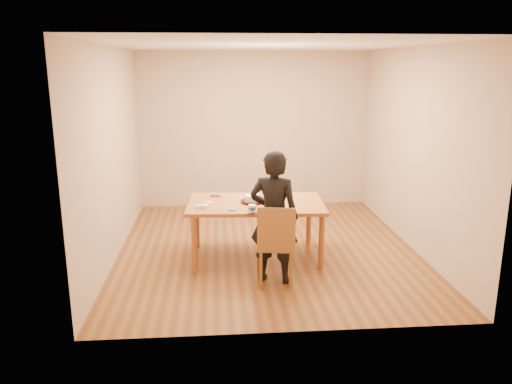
{
  "coord_description": "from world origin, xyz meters",
  "views": [
    {
      "loc": [
        -0.67,
        -6.45,
        2.45
      ],
      "look_at": [
        -0.18,
        -0.39,
        0.9
      ],
      "focal_mm": 35.0,
      "sensor_mm": 36.0,
      "label": 1
    }
  ],
  "objects": [
    {
      "name": "candy_box_pink",
      "position": [
        -0.69,
        -0.01,
        0.76
      ],
      "size": [
        0.15,
        0.1,
        0.02
      ],
      "primitive_type": "cube",
      "rotation": [
        0.0,
        0.0,
        -0.28
      ],
      "color": "#D5328B",
      "rests_on": "dining_table"
    },
    {
      "name": "cake_plate",
      "position": [
        -0.22,
        -0.34,
        0.76
      ],
      "size": [
        0.3,
        0.3,
        0.02
      ],
      "primitive_type": "cylinder",
      "color": "red",
      "rests_on": "dining_table"
    },
    {
      "name": "ramekin_multi",
      "position": [
        -0.9,
        -0.56,
        0.77
      ],
      "size": [
        0.08,
        0.08,
        0.04
      ],
      "primitive_type": "cylinder",
      "color": "white",
      "rests_on": "dining_table"
    },
    {
      "name": "dining_chair",
      "position": [
        -0.03,
        -1.12,
        0.45
      ],
      "size": [
        0.45,
        0.45,
        0.04
      ],
      "primitive_type": "cube",
      "rotation": [
        0.0,
        0.0,
        -0.16
      ],
      "color": "brown",
      "rests_on": "floor"
    },
    {
      "name": "frosting_dollop",
      "position": [
        -0.49,
        -0.68,
        0.77
      ],
      "size": [
        0.04,
        0.04,
        0.02
      ],
      "primitive_type": "ellipsoid",
      "color": "white",
      "rests_on": "frosting_lid"
    },
    {
      "name": "dining_table",
      "position": [
        -0.18,
        -0.34,
        0.73
      ],
      "size": [
        1.78,
        1.12,
        0.04
      ],
      "primitive_type": "cube",
      "rotation": [
        0.0,
        0.0,
        -0.06
      ],
      "color": "brown",
      "rests_on": "floor"
    },
    {
      "name": "spatula",
      "position": [
        -0.26,
        -0.84,
        0.76
      ],
      "size": [
        0.14,
        0.06,
        0.01
      ],
      "primitive_type": "cube",
      "rotation": [
        0.0,
        0.0,
        0.35
      ],
      "color": "black",
      "rests_on": "dining_table"
    },
    {
      "name": "ramekin_yellow",
      "position": [
        -0.77,
        -0.43,
        0.77
      ],
      "size": [
        0.09,
        0.09,
        0.04
      ],
      "primitive_type": "cylinder",
      "color": "white",
      "rests_on": "dining_table"
    },
    {
      "name": "candy_box_green",
      "position": [
        -0.69,
        -0.01,
        0.78
      ],
      "size": [
        0.13,
        0.09,
        0.02
      ],
      "primitive_type": "cube",
      "rotation": [
        0.0,
        0.0,
        -0.3
      ],
      "color": "green",
      "rests_on": "candy_box_pink"
    },
    {
      "name": "room_shell",
      "position": [
        0.0,
        0.34,
        1.35
      ],
      "size": [
        4.0,
        4.5,
        2.7
      ],
      "color": "#5E3217",
      "rests_on": "ground"
    },
    {
      "name": "cake",
      "position": [
        -0.22,
        -0.34,
        0.81
      ],
      "size": [
        0.2,
        0.2,
        0.06
      ],
      "primitive_type": "cylinder",
      "color": "white",
      "rests_on": "cake_plate"
    },
    {
      "name": "frosting_tub",
      "position": [
        -0.26,
        -0.75,
        0.79
      ],
      "size": [
        0.09,
        0.09,
        0.08
      ],
      "primitive_type": "cylinder",
      "color": "white",
      "rests_on": "dining_table"
    },
    {
      "name": "frosting_dome",
      "position": [
        -0.22,
        -0.34,
        0.85
      ],
      "size": [
        0.19,
        0.19,
        0.03
      ],
      "primitive_type": "ellipsoid",
      "color": "white",
      "rests_on": "cake"
    },
    {
      "name": "ramekin_green",
      "position": [
        -0.82,
        -0.56,
        0.77
      ],
      "size": [
        0.09,
        0.09,
        0.04
      ],
      "primitive_type": "cylinder",
      "color": "white",
      "rests_on": "dining_table"
    },
    {
      "name": "person",
      "position": [
        -0.03,
        -1.07,
        0.77
      ],
      "size": [
        0.66,
        0.54,
        1.55
      ],
      "primitive_type": "imported",
      "rotation": [
        0.0,
        0.0,
        2.8
      ],
      "color": "black",
      "rests_on": "floor"
    },
    {
      "name": "frosting_lid",
      "position": [
        -0.49,
        -0.68,
        0.76
      ],
      "size": [
        0.1,
        0.1,
        0.01
      ],
      "primitive_type": "cylinder",
      "color": "#164594",
      "rests_on": "dining_table"
    }
  ]
}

